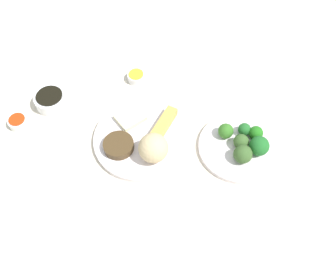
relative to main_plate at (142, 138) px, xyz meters
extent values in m
cube|color=beige|center=(0.03, 0.03, -0.02)|extent=(2.20, 2.20, 0.02)
cylinder|color=white|center=(0.00, 0.00, 0.00)|extent=(0.28, 0.28, 0.02)
sphere|color=#D0B685|center=(-0.07, 0.01, 0.05)|extent=(0.08, 0.08, 0.08)
cube|color=gold|center=(-0.01, -0.07, 0.02)|extent=(0.08, 0.12, 0.03)
cube|color=beige|center=(0.07, -0.01, 0.02)|extent=(0.07, 0.08, 0.02)
cylinder|color=#48351D|center=(0.01, 0.07, 0.02)|extent=(0.09, 0.09, 0.02)
cylinder|color=white|center=(-0.18, -0.21, 0.00)|extent=(0.23, 0.23, 0.01)
sphere|color=#395B28|center=(-0.18, -0.21, 0.03)|extent=(0.04, 0.04, 0.04)
sphere|color=#367225|center=(-0.13, -0.20, 0.03)|extent=(0.04, 0.04, 0.04)
sphere|color=#226628|center=(-0.15, -0.25, 0.02)|extent=(0.04, 0.04, 0.04)
sphere|color=#385A28|center=(-0.22, -0.19, 0.03)|extent=(0.05, 0.05, 0.05)
sphere|color=#1F6626|center=(-0.22, -0.24, 0.03)|extent=(0.06, 0.06, 0.06)
sphere|color=#22701B|center=(-0.18, -0.27, 0.03)|extent=(0.04, 0.04, 0.04)
cylinder|color=white|center=(0.27, 0.16, 0.01)|extent=(0.10, 0.10, 0.04)
cylinder|color=black|center=(0.27, 0.16, 0.03)|extent=(0.08, 0.08, 0.00)
cylinder|color=white|center=(0.26, 0.27, 0.00)|extent=(0.06, 0.06, 0.02)
cylinder|color=red|center=(0.26, 0.27, 0.02)|extent=(0.05, 0.05, 0.00)
cylinder|color=white|center=(0.21, -0.11, 0.00)|extent=(0.06, 0.06, 0.02)
cylinder|color=yellow|center=(0.21, -0.11, 0.02)|extent=(0.05, 0.05, 0.00)
camera|label=1|loc=(-0.53, 0.28, 0.91)|focal=40.06mm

